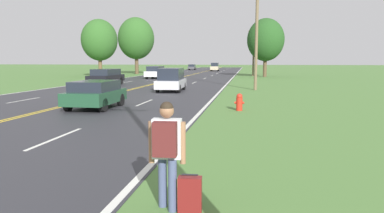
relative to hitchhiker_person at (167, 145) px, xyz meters
name	(u,v)px	position (x,y,z in m)	size (l,w,h in m)	color
hitchhiker_person	(167,145)	(0.00, 0.00, 0.00)	(0.59, 0.42, 1.72)	#475175
suitcase	(190,195)	(0.37, -0.03, -0.77)	(0.38, 0.20, 0.62)	maroon
fire_hydrant	(239,102)	(0.83, 11.16, -0.64)	(0.46, 0.30, 0.81)	red
utility_pole_midground	(257,25)	(1.79, 23.00, 4.08)	(1.80, 0.24, 9.95)	brown
utility_pole_far	(253,51)	(1.93, 49.15, 2.82)	(1.80, 0.24, 7.45)	brown
tree_left_verge	(266,40)	(3.59, 46.36, 4.28)	(5.34, 5.34, 8.42)	brown
tree_behind_sign	(99,40)	(-20.43, 42.99, 4.28)	(5.24, 5.24, 8.37)	brown
tree_mid_treeline	(136,38)	(-18.48, 53.94, 5.19)	(6.36, 6.36, 9.92)	brown
car_dark_green_hatchback_nearest	(95,93)	(-6.19, 10.74, -0.31)	(1.98, 3.60, 1.36)	black
car_silver_van_approaching	(171,79)	(-4.66, 20.84, -0.14)	(2.02, 4.31, 1.78)	black
car_black_suv_mid_near	(106,76)	(-12.18, 25.94, -0.19)	(1.96, 4.87, 1.56)	black
car_white_van_mid_far	(156,72)	(-11.06, 39.58, -0.19)	(1.82, 4.89, 1.62)	black
car_champagne_suv_receding	(215,67)	(-6.35, 73.29, -0.08)	(1.75, 4.18, 1.88)	black
car_dark_grey_hatchback_distant	(192,67)	(-13.22, 82.64, -0.29)	(1.79, 3.65, 1.41)	black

